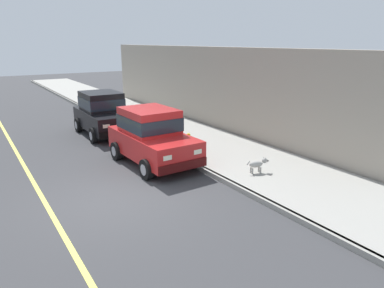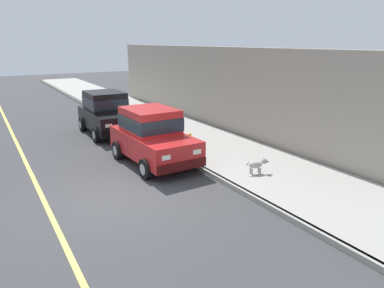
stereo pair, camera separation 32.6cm
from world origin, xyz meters
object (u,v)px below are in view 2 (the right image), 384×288
at_px(car_red_hatchback, 152,135).
at_px(fire_hydrant, 190,144).
at_px(car_black_hatchback, 107,112).
at_px(dog_grey, 258,164).

relative_size(car_red_hatchback, fire_hydrant, 5.31).
distance_m(car_black_hatchback, fire_hydrant, 5.06).
bearing_deg(car_black_hatchback, fire_hydrant, -72.81).
bearing_deg(car_red_hatchback, fire_hydrant, -0.29).
xyz_separation_m(car_black_hatchback, dog_grey, (2.18, -7.74, -0.55)).
bearing_deg(car_red_hatchback, car_black_hatchback, 90.35).
bearing_deg(dog_grey, fire_hydrant, 103.32).
xyz_separation_m(car_red_hatchback, fire_hydrant, (1.46, -0.01, -0.50)).
relative_size(car_red_hatchback, dog_grey, 5.20).
relative_size(dog_grey, fire_hydrant, 1.02).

